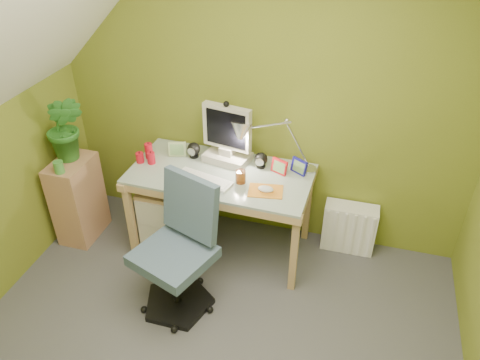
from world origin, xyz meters
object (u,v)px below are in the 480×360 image
(desk, at_px, (222,211))
(radiator, at_px, (349,227))
(monitor, at_px, (227,129))
(desk_lamp, at_px, (287,132))
(potted_plant, at_px, (66,128))
(side_ledge, at_px, (78,199))
(task_chair, at_px, (173,254))

(desk, distance_m, radiator, 1.04)
(monitor, xyz_separation_m, desk_lamp, (0.45, 0.00, 0.04))
(potted_plant, xyz_separation_m, radiator, (2.17, 0.39, -0.78))
(side_ledge, bearing_deg, monitor, 16.38)
(monitor, xyz_separation_m, task_chair, (-0.12, -0.86, -0.52))
(desk, height_order, task_chair, task_chair)
(desk, relative_size, radiator, 3.27)
(desk_lamp, relative_size, potted_plant, 1.15)
(monitor, height_order, side_ledge, monitor)
(desk, bearing_deg, radiator, 16.91)
(desk, distance_m, side_ledge, 1.19)
(desk, xyz_separation_m, desk_lamp, (0.45, 0.18, 0.68))
(side_ledge, distance_m, task_chair, 1.19)
(desk_lamp, bearing_deg, potted_plant, -163.36)
(desk, height_order, monitor, monitor)
(desk_lamp, relative_size, task_chair, 0.65)
(desk, relative_size, desk_lamp, 2.15)
(desk, bearing_deg, side_ledge, -170.29)
(radiator, bearing_deg, desk_lamp, -171.07)
(desk_lamp, bearing_deg, radiator, 15.77)
(monitor, height_order, radiator, monitor)
(task_chair, relative_size, radiator, 2.32)
(desk_lamp, bearing_deg, task_chair, -117.00)
(potted_plant, height_order, radiator, potted_plant)
(desk, bearing_deg, desk_lamp, 23.45)
(desk_lamp, height_order, side_ledge, desk_lamp)
(potted_plant, bearing_deg, task_chair, -27.83)
(monitor, height_order, potted_plant, monitor)
(radiator, bearing_deg, monitor, -175.34)
(side_ledge, bearing_deg, task_chair, -25.69)
(monitor, distance_m, desk_lamp, 0.45)
(task_chair, bearing_deg, monitor, 102.31)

